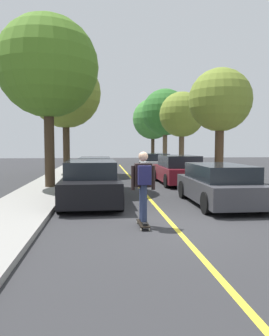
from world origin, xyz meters
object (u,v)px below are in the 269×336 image
object	(u,v)px
street_tree_left_near	(66,93)
street_tree_right_nearest	(220,101)
parked_car_left_near	(95,170)
parked_car_left_nearest	(91,182)
parked_car_right_far	(155,163)
fire_hydrant	(245,184)
street_tree_right_far	(165,112)
skateboard	(143,223)
parked_car_right_nearest	(219,185)
street_tree_right_farthest	(153,119)
street_tree_left_nearest	(48,67)
street_tree_right_near	(182,115)
skateboarder	(143,183)
parked_car_right_near	(178,170)

from	to	relation	value
street_tree_left_near	street_tree_right_nearest	bearing A→B (deg)	-36.85
street_tree_left_near	parked_car_left_near	bearing A→B (deg)	-64.03
parked_car_left_nearest	parked_car_right_far	xyz separation A→B (m)	(4.18, 11.81, -0.04)
parked_car_left_nearest	fire_hydrant	distance (m)	5.71
parked_car_left_nearest	street_tree_right_far	world-z (taller)	street_tree_right_far
fire_hydrant	skateboard	size ratio (longest dim) A/B	0.83
parked_car_right_nearest	parked_car_right_far	size ratio (longest dim) A/B	0.96
street_tree_right_farthest	fire_hydrant	bearing A→B (deg)	-90.91
parked_car_left_near	street_tree_right_nearest	distance (m)	7.28
parked_car_left_near	skateboard	size ratio (longest dim) A/B	5.57
parked_car_right_nearest	street_tree_left_nearest	xyz separation A→B (m)	(-6.07, 4.17, 4.60)
street_tree_right_farthest	fire_hydrant	distance (m)	24.56
skateboard	street_tree_right_farthest	bearing A→B (deg)	80.46
skateboard	parked_car_right_far	bearing A→B (deg)	79.49
parked_car_right_nearest	fire_hydrant	size ratio (longest dim) A/B	5.95
street_tree_right_near	street_tree_left_nearest	bearing A→B (deg)	-133.62
skateboard	skateboarder	distance (m)	0.99
parked_car_right_near	street_tree_right_far	size ratio (longest dim) A/B	0.62
street_tree_left_nearest	street_tree_right_nearest	world-z (taller)	street_tree_left_nearest
street_tree_left_near	street_tree_right_near	distance (m)	8.18
street_tree_left_nearest	fire_hydrant	distance (m)	9.40
parked_car_right_near	parked_car_right_far	size ratio (longest dim) A/B	0.96
street_tree_right_near	skateboarder	distance (m)	16.16
parked_car_left_nearest	parked_car_right_nearest	world-z (taller)	parked_car_left_nearest
parked_car_left_nearest	parked_car_right_nearest	bearing A→B (deg)	-12.05
street_tree_right_far	skateboard	size ratio (longest dim) A/B	8.05
parked_car_left_near	street_tree_right_far	size ratio (longest dim) A/B	0.69
parked_car_right_near	street_tree_right_near	size ratio (longest dim) A/B	0.75
street_tree_left_nearest	skateboarder	bearing A→B (deg)	-64.63
parked_car_right_near	skateboarder	xyz separation A→B (m)	(-2.84, -8.24, 0.38)
street_tree_right_nearest	fire_hydrant	bearing A→B (deg)	-95.91
parked_car_right_far	street_tree_right_far	xyz separation A→B (m)	(1.89, 5.88, 4.17)
street_tree_left_nearest	parked_car_left_near	bearing A→B (deg)	57.71
street_tree_right_nearest	fire_hydrant	distance (m)	5.19
street_tree_right_near	fire_hydrant	xyz separation A→B (m)	(-0.39, -11.19, -3.59)
parked_car_right_nearest	street_tree_right_far	bearing A→B (deg)	84.21
street_tree_right_nearest	street_tree_right_farthest	xyz separation A→B (m)	(-0.00, 20.45, 0.71)
street_tree_right_near	street_tree_right_far	size ratio (longest dim) A/B	0.82
parked_car_right_near	skateboarder	size ratio (longest dim) A/B	2.45
street_tree_left_nearest	street_tree_right_near	size ratio (longest dim) A/B	1.31
street_tree_left_nearest	street_tree_right_farthest	xyz separation A→B (m)	(7.96, 21.34, -0.49)
street_tree_right_nearest	street_tree_right_far	size ratio (longest dim) A/B	0.81
parked_car_left_nearest	skateboarder	bearing A→B (deg)	-69.16
street_tree_right_far	skateboarder	size ratio (longest dim) A/B	3.98
street_tree_right_near	parked_car_right_nearest	bearing A→B (deg)	-98.57
skateboarder	parked_car_left_nearest	bearing A→B (deg)	110.84
street_tree_right_farthest	street_tree_right_nearest	bearing A→B (deg)	-90.00
parked_car_right_nearest	street_tree_right_nearest	world-z (taller)	street_tree_right_nearest
parked_car_left_near	fire_hydrant	world-z (taller)	parked_car_left_near
street_tree_right_farthest	street_tree_left_near	bearing A→B (deg)	-118.78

